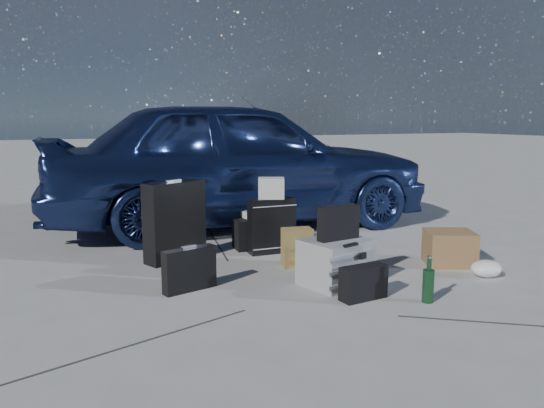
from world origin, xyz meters
The scene contains 16 objects.
ground centered at (0.00, 0.00, 0.00)m, with size 60.00×60.00×0.00m, color #AAAAA5.
car centered at (0.31, 2.55, 0.78)m, with size 1.84×4.57×1.56m, color navy.
pelican_case centered at (0.22, 0.03, 0.18)m, with size 0.50×0.41×0.36m, color #A5A8AA.
laptop_bag centered at (0.23, 0.03, 0.50)m, with size 0.36×0.09×0.27m, color black.
briefcase centered at (-0.89, 0.35, 0.17)m, with size 0.43×0.10×0.33m, color black.
suitcase_left centered at (-0.79, 1.24, 0.37)m, with size 0.57×0.20×0.74m, color black.
suitcase_right centered at (0.14, 1.15, 0.27)m, with size 0.45×0.16×0.54m, color black.
white_carton centered at (0.14, 1.15, 0.64)m, with size 0.25×0.20×0.20m, color beige.
duffel_bag centered at (0.16, 1.38, 0.15)m, with size 0.60×0.26×0.30m, color black.
flat_box_white centered at (0.17, 1.39, 0.34)m, with size 0.39×0.29×0.07m, color beige.
flat_box_black centered at (0.16, 1.38, 0.40)m, with size 0.27×0.19×0.06m, color black.
kraft_bag centered at (0.16, 0.61, 0.17)m, with size 0.26×0.16×0.35m, color olive.
cardboard_box centered at (1.44, 0.11, 0.15)m, with size 0.41×0.36×0.31m, color brown.
plastic_bag centered at (1.46, -0.31, 0.07)m, with size 0.26×0.22×0.14m, color white.
messenger_bag centered at (0.22, -0.36, 0.13)m, with size 0.36×0.13×0.25m, color black.
green_bottle centered at (0.61, -0.60, 0.16)m, with size 0.08×0.08×0.33m, color black.
Camera 1 is at (-1.89, -3.50, 1.32)m, focal length 35.00 mm.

